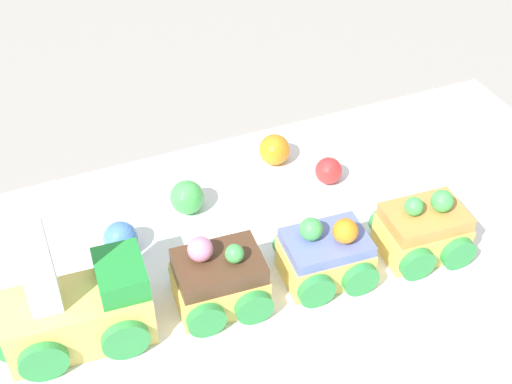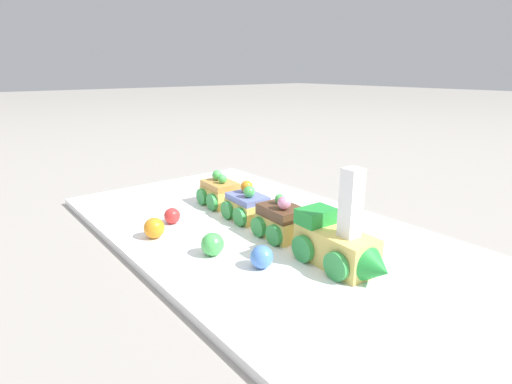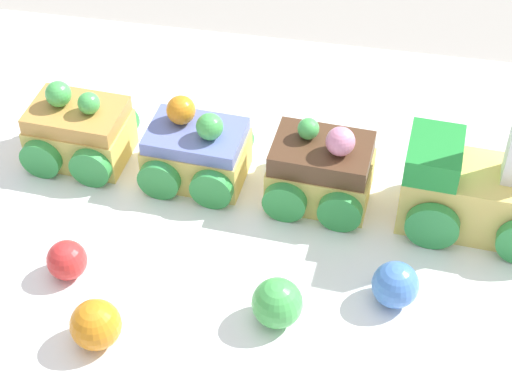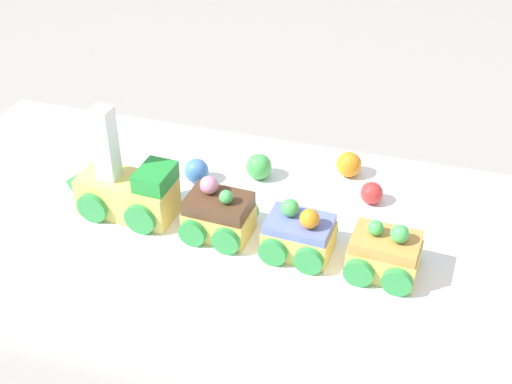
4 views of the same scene
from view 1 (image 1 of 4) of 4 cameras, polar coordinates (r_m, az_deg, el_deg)
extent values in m
plane|color=gray|center=(0.59, -2.04, -8.75)|extent=(10.00, 10.00, 0.00)
cube|color=white|center=(0.59, -2.05, -8.36)|extent=(0.76, 0.40, 0.01)
cube|color=#EACC66|center=(0.55, -14.02, -9.68)|extent=(0.11, 0.06, 0.05)
cube|color=green|center=(0.53, -10.75, -6.55)|extent=(0.04, 0.05, 0.02)
cube|color=white|center=(0.53, -16.58, -7.76)|extent=(0.02, 0.02, 0.02)
cube|color=white|center=(0.51, -17.02, -6.16)|extent=(0.02, 0.02, 0.02)
cube|color=white|center=(0.50, -17.48, -4.46)|extent=(0.02, 0.02, 0.02)
cube|color=white|center=(0.48, -17.96, -2.67)|extent=(0.02, 0.02, 0.02)
cylinder|color=green|center=(0.58, -17.23, -8.50)|extent=(0.04, 0.01, 0.04)
cylinder|color=green|center=(0.54, -16.63, -12.87)|extent=(0.04, 0.01, 0.04)
cylinder|color=green|center=(0.57, -11.48, -7.29)|extent=(0.04, 0.01, 0.04)
cylinder|color=green|center=(0.54, -10.39, -11.57)|extent=(0.04, 0.01, 0.04)
cube|color=#EACC66|center=(0.57, -2.91, -7.63)|extent=(0.07, 0.05, 0.03)
cube|color=brown|center=(0.55, -2.99, -5.97)|extent=(0.07, 0.05, 0.02)
sphere|color=#4CBC56|center=(0.54, -1.64, -4.93)|extent=(0.02, 0.02, 0.01)
sphere|color=pink|center=(0.53, -4.32, -4.90)|extent=(0.02, 0.02, 0.02)
cylinder|color=green|center=(0.58, -5.52, -6.16)|extent=(0.03, 0.01, 0.03)
cylinder|color=green|center=(0.54, -3.98, -10.22)|extent=(0.03, 0.01, 0.03)
cylinder|color=green|center=(0.59, -1.92, -5.32)|extent=(0.03, 0.01, 0.03)
cylinder|color=green|center=(0.55, -0.14, -9.26)|extent=(0.03, 0.01, 0.03)
cube|color=#EACC66|center=(0.59, 5.52, -5.50)|extent=(0.07, 0.05, 0.03)
cube|color=#6B7AC6|center=(0.57, 5.65, -4.05)|extent=(0.07, 0.05, 0.01)
sphere|color=orange|center=(0.56, 7.16, -3.11)|extent=(0.02, 0.02, 0.02)
sphere|color=#4CBC56|center=(0.56, 4.43, -2.98)|extent=(0.02, 0.02, 0.02)
cylinder|color=green|center=(0.60, 2.79, -4.17)|extent=(0.03, 0.01, 0.03)
cylinder|color=green|center=(0.56, 4.86, -7.93)|extent=(0.03, 0.01, 0.03)
cylinder|color=green|center=(0.61, 6.11, -3.35)|extent=(0.03, 0.01, 0.03)
cylinder|color=green|center=(0.58, 8.37, -6.96)|extent=(0.03, 0.01, 0.03)
cube|color=#EACC66|center=(0.62, 13.09, -3.47)|extent=(0.07, 0.05, 0.03)
cube|color=#CC9347|center=(0.61, 13.39, -1.98)|extent=(0.07, 0.05, 0.01)
sphere|color=#4CBC56|center=(0.60, 14.67, -0.70)|extent=(0.02, 0.02, 0.02)
sphere|color=#4CBC56|center=(0.59, 12.51, -1.13)|extent=(0.02, 0.02, 0.02)
cylinder|color=green|center=(0.63, 10.36, -2.27)|extent=(0.03, 0.01, 0.03)
cylinder|color=green|center=(0.60, 12.80, -5.69)|extent=(0.03, 0.01, 0.03)
cylinder|color=green|center=(0.65, 13.34, -1.51)|extent=(0.03, 0.01, 0.03)
cylinder|color=green|center=(0.61, 15.89, -4.79)|extent=(0.03, 0.01, 0.03)
sphere|color=#4C84E0|center=(0.62, -10.79, -3.67)|extent=(0.03, 0.03, 0.03)
sphere|color=orange|center=(0.70, 1.49, 3.41)|extent=(0.03, 0.03, 0.03)
sphere|color=red|center=(0.68, 5.83, 1.71)|extent=(0.03, 0.03, 0.03)
sphere|color=#4CBC56|center=(0.65, -5.43, -0.39)|extent=(0.03, 0.03, 0.03)
camera|label=2|loc=(0.81, -44.32, 15.58)|focal=28.00mm
camera|label=3|loc=(0.80, -21.13, 36.91)|focal=60.00mm
camera|label=4|loc=(0.39, 102.00, 0.24)|focal=50.00mm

